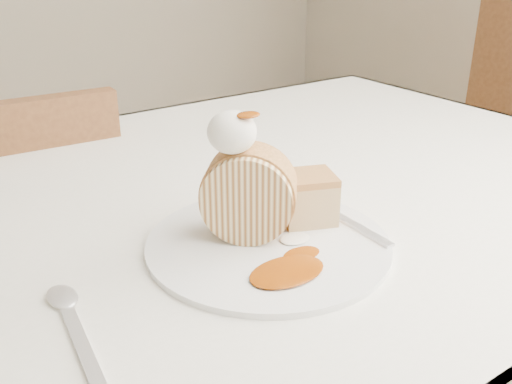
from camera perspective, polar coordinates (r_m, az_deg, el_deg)
table at (r=0.83m, az=-4.38°, el=-6.00°), size 1.40×0.90×0.75m
chair_far at (r=1.24m, az=-22.61°, el=-7.04°), size 0.42×0.42×0.83m
plate at (r=0.66m, az=1.22°, el=-5.18°), size 0.36×0.36×0.01m
roulade_slice at (r=0.65m, az=-0.76°, el=-0.25°), size 0.12×0.11×0.10m
cake_chunk at (r=0.70m, az=5.18°, el=-0.86°), size 0.08×0.08×0.05m
whipped_cream at (r=0.61m, az=-2.42°, el=6.01°), size 0.05×0.05×0.05m
caramel_drizzle at (r=0.60m, az=-0.79°, el=8.27°), size 0.03×0.02×0.01m
caramel_pool at (r=0.60m, az=3.12°, el=-7.93°), size 0.10×0.08×0.00m
fork at (r=0.70m, az=9.89°, el=-3.34°), size 0.03×0.17×0.00m
spoon at (r=0.53m, az=-16.82°, el=-14.90°), size 0.04×0.17×0.00m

